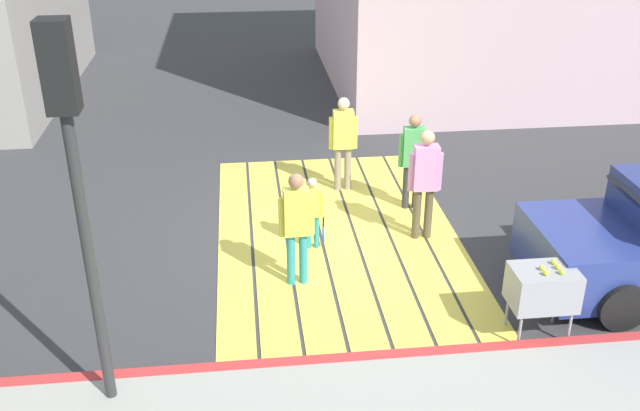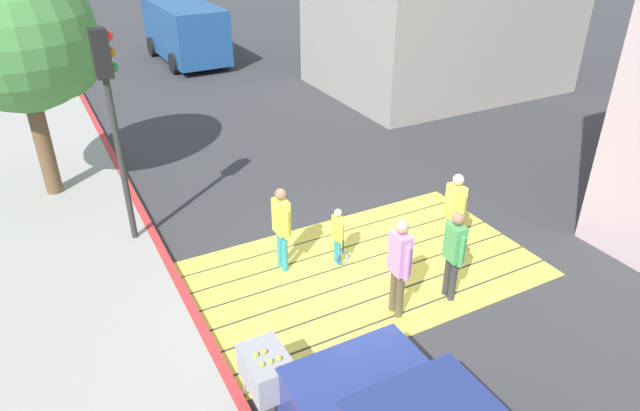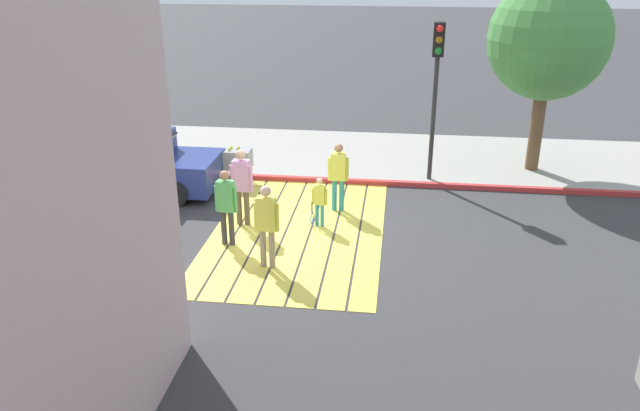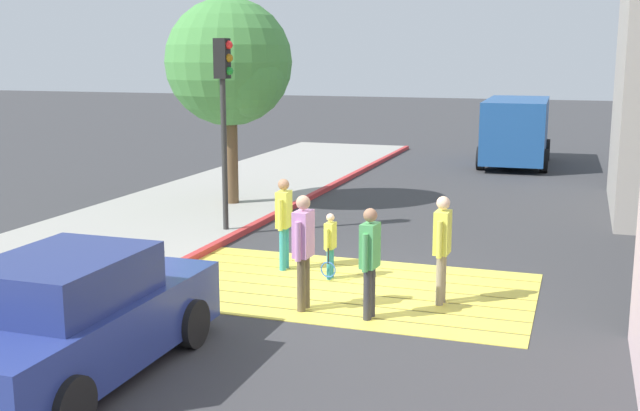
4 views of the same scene
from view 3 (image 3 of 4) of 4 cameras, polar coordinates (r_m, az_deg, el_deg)
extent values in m
plane|color=#38383A|center=(14.09, -2.01, -2.41)|extent=(120.00, 120.00, 0.00)
cube|color=#EAD64C|center=(14.43, -8.50, -2.01)|extent=(6.40, 0.50, 0.01)
cube|color=#EAD64C|center=(14.29, -6.37, -2.13)|extent=(6.40, 0.50, 0.01)
cube|color=#EAD64C|center=(14.18, -4.21, -2.26)|extent=(6.40, 0.50, 0.01)
cube|color=#EAD64C|center=(14.09, -2.01, -2.38)|extent=(6.40, 0.50, 0.01)
cube|color=#EAD64C|center=(14.01, 0.21, -2.51)|extent=(6.40, 0.50, 0.01)
cube|color=#EAD64C|center=(13.96, 2.45, -2.63)|extent=(6.40, 0.50, 0.01)
cube|color=#EAD64C|center=(13.93, 4.71, -2.74)|extent=(6.40, 0.50, 0.01)
cube|color=#9E9B93|center=(19.24, 0.67, 4.73)|extent=(4.80, 40.00, 0.12)
cube|color=#BC3333|center=(17.03, -0.26, 2.36)|extent=(0.16, 40.00, 0.13)
cube|color=navy|center=(16.93, -16.44, 3.17)|extent=(1.80, 4.30, 0.80)
cube|color=navy|center=(16.79, -17.17, 5.37)|extent=(1.53, 2.07, 0.60)
cube|color=#1E2833|center=(16.46, -14.19, 5.13)|extent=(1.48, 0.33, 0.49)
cylinder|color=black|center=(15.76, -13.11, 1.08)|extent=(0.22, 0.66, 0.66)
cylinder|color=black|center=(17.32, -11.17, 3.19)|extent=(0.22, 0.66, 0.66)
cylinder|color=black|center=(16.86, -21.66, 1.45)|extent=(0.22, 0.66, 0.66)
cylinder|color=black|center=(18.32, -19.13, 3.43)|extent=(0.22, 0.66, 0.66)
cylinder|color=#2D2D2D|center=(16.77, 10.30, 7.52)|extent=(0.12, 0.12, 3.40)
cube|color=black|center=(16.37, 10.82, 14.71)|extent=(0.28, 0.28, 0.84)
sphere|color=#FF2323|center=(16.17, 10.92, 15.61)|extent=(0.18, 0.18, 0.18)
sphere|color=#956310|center=(16.21, 10.85, 14.67)|extent=(0.18, 0.18, 0.18)
sphere|color=#188429|center=(16.24, 10.78, 13.73)|extent=(0.18, 0.18, 0.18)
cylinder|color=brown|center=(18.42, 19.20, 6.68)|extent=(0.36, 0.36, 2.60)
sphere|color=#478C42|center=(17.97, 20.20, 14.11)|extent=(3.20, 3.20, 3.20)
sphere|color=#478C42|center=(17.38, 19.43, 12.62)|extent=(1.92, 1.92, 1.92)
cube|color=#99999E|center=(16.91, -7.68, 4.27)|extent=(0.56, 0.80, 0.50)
cylinder|color=#99999E|center=(16.78, -6.73, 2.46)|extent=(0.04, 0.04, 0.45)
cylinder|color=#99999E|center=(17.19, -6.38, 2.97)|extent=(0.04, 0.04, 0.45)
cylinder|color=#99999E|center=(16.94, -8.84, 2.54)|extent=(0.04, 0.04, 0.45)
cylinder|color=#99999E|center=(17.35, -8.44, 3.04)|extent=(0.04, 0.04, 0.45)
sphere|color=#CCE033|center=(16.97, -8.12, 5.32)|extent=(0.07, 0.07, 0.07)
sphere|color=#CCE033|center=(16.86, -8.23, 5.20)|extent=(0.07, 0.07, 0.07)
sphere|color=#CCE033|center=(16.75, -8.33, 5.08)|extent=(0.07, 0.07, 0.07)
sphere|color=#CCE033|center=(16.92, -7.46, 5.31)|extent=(0.07, 0.07, 0.07)
sphere|color=#CCE033|center=(16.81, -7.57, 5.19)|extent=(0.07, 0.07, 0.07)
cylinder|color=teal|center=(15.06, 1.99, 0.94)|extent=(0.12, 0.12, 0.80)
cylinder|color=teal|center=(15.07, 1.33, 0.96)|extent=(0.12, 0.12, 0.80)
cube|color=#D8D84C|center=(14.81, 1.69, 3.60)|extent=(0.23, 0.36, 0.67)
sphere|color=#9E7051|center=(14.67, 1.71, 5.29)|extent=(0.21, 0.21, 0.21)
cylinder|color=#D8D84C|center=(14.82, 2.48, 3.33)|extent=(0.09, 0.09, 0.57)
cylinder|color=#D8D84C|center=(14.84, 0.89, 3.38)|extent=(0.09, 0.09, 0.57)
cylinder|color=brown|center=(14.34, -6.71, -0.22)|extent=(0.13, 0.13, 0.86)
cylinder|color=brown|center=(14.39, -7.42, -0.17)|extent=(0.13, 0.13, 0.86)
cube|color=#D18CC6|center=(14.09, -7.21, 2.75)|extent=(0.25, 0.38, 0.71)
sphere|color=tan|center=(13.93, -7.31, 4.64)|extent=(0.22, 0.22, 0.22)
cylinder|color=#D18CC6|center=(14.05, -6.35, 2.43)|extent=(0.09, 0.09, 0.61)
cylinder|color=#D18CC6|center=(14.17, -8.04, 2.52)|extent=(0.09, 0.09, 0.61)
cylinder|color=#333338|center=(13.42, -8.09, -2.07)|extent=(0.12, 0.12, 0.80)
cylinder|color=#333338|center=(13.48, -8.79, -2.00)|extent=(0.12, 0.12, 0.80)
cube|color=#4CA559|center=(13.17, -8.62, 0.87)|extent=(0.25, 0.37, 0.67)
sphere|color=#9E7051|center=(13.01, -8.74, 2.74)|extent=(0.21, 0.21, 0.21)
cylinder|color=#4CA559|center=(13.12, -7.77, 0.53)|extent=(0.09, 0.09, 0.57)
cylinder|color=#4CA559|center=(13.26, -9.43, 0.67)|extent=(0.09, 0.09, 0.57)
cylinder|color=gray|center=(12.40, -4.42, -3.98)|extent=(0.12, 0.12, 0.82)
cylinder|color=gray|center=(12.45, -5.22, -3.91)|extent=(0.12, 0.12, 0.82)
cube|color=#D8D84C|center=(12.11, -4.94, -0.75)|extent=(0.24, 0.37, 0.69)
sphere|color=beige|center=(11.93, -5.01, 1.32)|extent=(0.21, 0.21, 0.21)
cylinder|color=#D8D84C|center=(12.09, -3.96, -1.11)|extent=(0.09, 0.09, 0.58)
cylinder|color=#D8D84C|center=(12.19, -5.88, -0.98)|extent=(0.09, 0.09, 0.58)
cylinder|color=teal|center=(14.22, 0.20, -0.92)|extent=(0.08, 0.08, 0.56)
cylinder|color=teal|center=(14.24, -0.28, -0.88)|extent=(0.08, 0.08, 0.56)
cube|color=#D8D84C|center=(14.03, -0.04, 1.01)|extent=(0.17, 0.25, 0.46)
sphere|color=beige|center=(13.92, -0.04, 2.25)|extent=(0.14, 0.14, 0.14)
cylinder|color=#D8D84C|center=(14.02, 0.57, 0.79)|extent=(0.06, 0.06, 0.39)
cylinder|color=#D8D84C|center=(14.08, -0.64, 0.88)|extent=(0.06, 0.06, 0.39)
cylinder|color=black|center=(14.16, -0.74, -0.21)|extent=(0.03, 0.03, 0.28)
torus|color=blue|center=(14.26, -0.74, -1.11)|extent=(0.28, 0.04, 0.28)
camera|label=1|loc=(22.67, 6.06, 21.28)|focal=40.34mm
camera|label=2|loc=(19.85, -22.71, 21.72)|focal=31.67mm
camera|label=4|loc=(16.97, -50.91, 7.42)|focal=43.77mm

